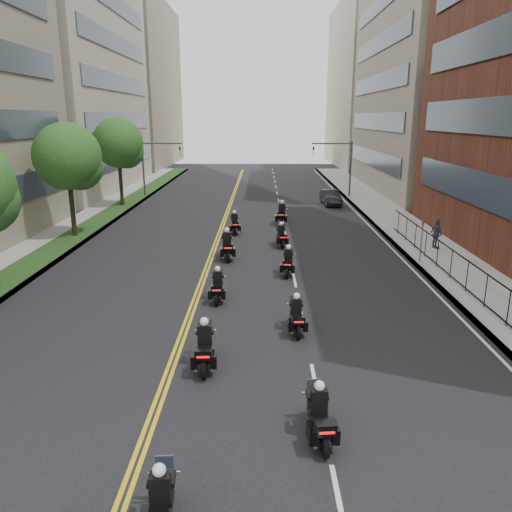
{
  "coord_description": "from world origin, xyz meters",
  "views": [
    {
      "loc": [
        1.52,
        -8.96,
        7.96
      ],
      "look_at": [
        1.25,
        14.55,
        1.39
      ],
      "focal_mm": 35.0,
      "sensor_mm": 36.0,
      "label": 1
    }
  ],
  "objects_px": {
    "motorcycle_5": "(288,263)",
    "motorcycle_6": "(227,247)",
    "motorcycle_9": "(282,215)",
    "pedestrian_c": "(436,234)",
    "motorcycle_4": "(218,287)",
    "motorcycle_8": "(235,224)",
    "parked_sedan": "(331,198)",
    "motorcycle_0": "(160,510)",
    "motorcycle_1": "(319,417)",
    "motorcycle_2": "(205,349)",
    "motorcycle_7": "(281,237)",
    "motorcycle_3": "(297,317)"
  },
  "relations": [
    {
      "from": "motorcycle_9",
      "to": "pedestrian_c",
      "type": "bearing_deg",
      "value": -34.82
    },
    {
      "from": "motorcycle_2",
      "to": "parked_sedan",
      "type": "relative_size",
      "value": 0.56
    },
    {
      "from": "motorcycle_3",
      "to": "motorcycle_7",
      "type": "bearing_deg",
      "value": 88.42
    },
    {
      "from": "motorcycle_8",
      "to": "parked_sedan",
      "type": "distance_m",
      "value": 14.66
    },
    {
      "from": "motorcycle_4",
      "to": "pedestrian_c",
      "type": "height_order",
      "value": "pedestrian_c"
    },
    {
      "from": "motorcycle_5",
      "to": "parked_sedan",
      "type": "relative_size",
      "value": 0.52
    },
    {
      "from": "motorcycle_1",
      "to": "parked_sedan",
      "type": "bearing_deg",
      "value": 76.63
    },
    {
      "from": "motorcycle_3",
      "to": "motorcycle_5",
      "type": "height_order",
      "value": "motorcycle_5"
    },
    {
      "from": "motorcycle_8",
      "to": "motorcycle_7",
      "type": "bearing_deg",
      "value": -55.92
    },
    {
      "from": "motorcycle_0",
      "to": "motorcycle_1",
      "type": "relative_size",
      "value": 0.99
    },
    {
      "from": "pedestrian_c",
      "to": "motorcycle_6",
      "type": "bearing_deg",
      "value": 85.86
    },
    {
      "from": "motorcycle_5",
      "to": "motorcycle_9",
      "type": "relative_size",
      "value": 0.85
    },
    {
      "from": "motorcycle_2",
      "to": "pedestrian_c",
      "type": "distance_m",
      "value": 19.61
    },
    {
      "from": "motorcycle_2",
      "to": "motorcycle_4",
      "type": "bearing_deg",
      "value": 87.63
    },
    {
      "from": "motorcycle_3",
      "to": "parked_sedan",
      "type": "xyz_separation_m",
      "value": [
        5.13,
        28.78,
        0.07
      ]
    },
    {
      "from": "motorcycle_3",
      "to": "motorcycle_7",
      "type": "relative_size",
      "value": 0.98
    },
    {
      "from": "motorcycle_7",
      "to": "motorcycle_9",
      "type": "height_order",
      "value": "motorcycle_9"
    },
    {
      "from": "motorcycle_5",
      "to": "parked_sedan",
      "type": "distance_m",
      "value": 22.15
    },
    {
      "from": "motorcycle_6",
      "to": "pedestrian_c",
      "type": "height_order",
      "value": "pedestrian_c"
    },
    {
      "from": "motorcycle_4",
      "to": "motorcycle_5",
      "type": "bearing_deg",
      "value": 47.6
    },
    {
      "from": "motorcycle_2",
      "to": "motorcycle_7",
      "type": "xyz_separation_m",
      "value": [
        3.1,
        15.98,
        -0.05
      ]
    },
    {
      "from": "motorcycle_6",
      "to": "pedestrian_c",
      "type": "relative_size",
      "value": 1.35
    },
    {
      "from": "parked_sedan",
      "to": "motorcycle_9",
      "type": "bearing_deg",
      "value": -122.54
    },
    {
      "from": "motorcycle_2",
      "to": "motorcycle_9",
      "type": "relative_size",
      "value": 0.92
    },
    {
      "from": "motorcycle_5",
      "to": "motorcycle_6",
      "type": "height_order",
      "value": "motorcycle_6"
    },
    {
      "from": "motorcycle_0",
      "to": "motorcycle_4",
      "type": "relative_size",
      "value": 1.0
    },
    {
      "from": "motorcycle_8",
      "to": "motorcycle_9",
      "type": "xyz_separation_m",
      "value": [
        3.44,
        3.13,
        0.09
      ]
    },
    {
      "from": "motorcycle_1",
      "to": "motorcycle_7",
      "type": "xyz_separation_m",
      "value": [
        -0.22,
        19.73,
        -0.0
      ]
    },
    {
      "from": "motorcycle_7",
      "to": "pedestrian_c",
      "type": "xyz_separation_m",
      "value": [
        9.47,
        -0.92,
        0.45
      ]
    },
    {
      "from": "motorcycle_6",
      "to": "motorcycle_1",
      "type": "bearing_deg",
      "value": -85.43
    },
    {
      "from": "motorcycle_3",
      "to": "motorcycle_9",
      "type": "height_order",
      "value": "motorcycle_9"
    },
    {
      "from": "motorcycle_4",
      "to": "motorcycle_8",
      "type": "relative_size",
      "value": 0.96
    },
    {
      "from": "motorcycle_1",
      "to": "motorcycle_7",
      "type": "height_order",
      "value": "motorcycle_1"
    },
    {
      "from": "motorcycle_5",
      "to": "motorcycle_7",
      "type": "bearing_deg",
      "value": 97.61
    },
    {
      "from": "motorcycle_2",
      "to": "motorcycle_5",
      "type": "height_order",
      "value": "motorcycle_2"
    },
    {
      "from": "motorcycle_0",
      "to": "pedestrian_c",
      "type": "xyz_separation_m",
      "value": [
        12.66,
        21.94,
        0.45
      ]
    },
    {
      "from": "motorcycle_1",
      "to": "motorcycle_3",
      "type": "relative_size",
      "value": 1.03
    },
    {
      "from": "motorcycle_1",
      "to": "pedestrian_c",
      "type": "relative_size",
      "value": 1.17
    },
    {
      "from": "motorcycle_3",
      "to": "motorcycle_7",
      "type": "height_order",
      "value": "motorcycle_7"
    },
    {
      "from": "motorcycle_4",
      "to": "motorcycle_5",
      "type": "relative_size",
      "value": 0.99
    },
    {
      "from": "motorcycle_8",
      "to": "pedestrian_c",
      "type": "bearing_deg",
      "value": -26.75
    },
    {
      "from": "motorcycle_5",
      "to": "motorcycle_0",
      "type": "bearing_deg",
      "value": -94.78
    },
    {
      "from": "motorcycle_9",
      "to": "pedestrian_c",
      "type": "height_order",
      "value": "pedestrian_c"
    },
    {
      "from": "motorcycle_0",
      "to": "motorcycle_1",
      "type": "xyz_separation_m",
      "value": [
        3.42,
        3.13,
        0.01
      ]
    },
    {
      "from": "motorcycle_9",
      "to": "parked_sedan",
      "type": "distance_m",
      "value": 10.18
    },
    {
      "from": "motorcycle_1",
      "to": "motorcycle_8",
      "type": "xyz_separation_m",
      "value": [
        -3.38,
        23.36,
        0.02
      ]
    },
    {
      "from": "motorcycle_9",
      "to": "parked_sedan",
      "type": "height_order",
      "value": "motorcycle_9"
    },
    {
      "from": "motorcycle_5",
      "to": "pedestrian_c",
      "type": "bearing_deg",
      "value": 34.36
    },
    {
      "from": "motorcycle_2",
      "to": "motorcycle_3",
      "type": "relative_size",
      "value": 1.11
    },
    {
      "from": "motorcycle_3",
      "to": "motorcycle_9",
      "type": "relative_size",
      "value": 0.83
    }
  ]
}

